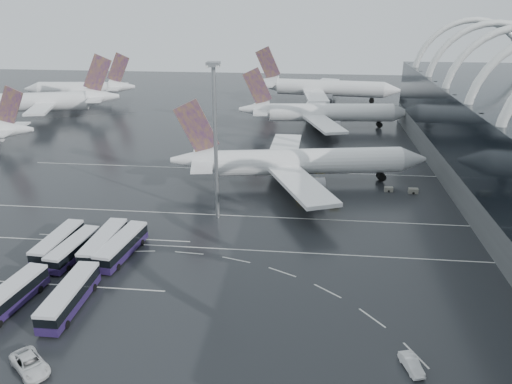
# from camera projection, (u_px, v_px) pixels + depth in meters

# --- Properties ---
(ground) EXTENTS (420.00, 420.00, 0.00)m
(ground) POSITION_uv_depth(u_px,v_px,m) (246.00, 245.00, 86.91)
(ground) COLOR black
(ground) RESTS_ON ground
(lane_marking_near) EXTENTS (120.00, 0.25, 0.01)m
(lane_marking_near) POSITION_uv_depth(u_px,v_px,m) (245.00, 250.00, 85.06)
(lane_marking_near) COLOR beige
(lane_marking_near) RESTS_ON ground
(lane_marking_mid) EXTENTS (120.00, 0.25, 0.01)m
(lane_marking_mid) POSITION_uv_depth(u_px,v_px,m) (254.00, 216.00, 98.02)
(lane_marking_mid) COLOR beige
(lane_marking_mid) RESTS_ON ground
(lane_marking_far) EXTENTS (120.00, 0.25, 0.01)m
(lane_marking_far) POSITION_uv_depth(u_px,v_px,m) (266.00, 171.00, 123.94)
(lane_marking_far) COLOR beige
(lane_marking_far) RESTS_ON ground
(bus_bay_line_south) EXTENTS (28.00, 0.25, 0.01)m
(bus_bay_line_south) POSITION_uv_depth(u_px,v_px,m) (74.00, 286.00, 74.50)
(bus_bay_line_south) COLOR beige
(bus_bay_line_south) RESTS_ON ground
(bus_bay_line_north) EXTENTS (28.00, 0.25, 0.01)m
(bus_bay_line_north) POSITION_uv_depth(u_px,v_px,m) (114.00, 238.00, 89.31)
(bus_bay_line_north) COLOR beige
(bus_bay_line_north) RESTS_ON ground
(airliner_main) EXTENTS (58.83, 50.92, 19.97)m
(airliner_main) POSITION_uv_depth(u_px,v_px,m) (296.00, 163.00, 113.82)
(airliner_main) COLOR white
(airliner_main) RESTS_ON ground
(airliner_gate_b) EXTENTS (56.44, 50.51, 19.59)m
(airliner_gate_b) POSITION_uv_depth(u_px,v_px,m) (322.00, 113.00, 162.91)
(airliner_gate_b) COLOR white
(airliner_gate_b) RESTS_ON ground
(airliner_gate_c) EXTENTS (60.96, 55.89, 21.70)m
(airliner_gate_c) POSITION_uv_depth(u_px,v_px,m) (322.00, 88.00, 204.11)
(airliner_gate_c) COLOR white
(airliner_gate_c) RESTS_ON ground
(jet_remote_mid) EXTENTS (49.94, 40.53, 21.95)m
(jet_remote_mid) POSITION_uv_depth(u_px,v_px,m) (50.00, 101.00, 177.07)
(jet_remote_mid) COLOR white
(jet_remote_mid) RESTS_ON ground
(jet_remote_far) EXTENTS (45.58, 36.76, 19.83)m
(jet_remote_far) POSITION_uv_depth(u_px,v_px,m) (82.00, 89.00, 203.79)
(jet_remote_far) COLOR white
(jet_remote_far) RESTS_ON ground
(bus_row_near_a) EXTENTS (3.62, 13.12, 3.20)m
(bus_row_near_a) POSITION_uv_depth(u_px,v_px,m) (58.00, 243.00, 83.64)
(bus_row_near_a) COLOR #1F133C
(bus_row_near_a) RESTS_ON ground
(bus_row_near_b) EXTENTS (4.27, 12.77, 3.08)m
(bus_row_near_b) POSITION_uv_depth(u_px,v_px,m) (73.00, 249.00, 81.83)
(bus_row_near_b) COLOR #1F133C
(bus_row_near_b) RESTS_ON ground
(bus_row_near_c) EXTENTS (3.53, 13.89, 3.40)m
(bus_row_near_c) POSITION_uv_depth(u_px,v_px,m) (104.00, 243.00, 83.25)
(bus_row_near_c) COLOR #1F133C
(bus_row_near_c) RESTS_ON ground
(bus_row_near_d) EXTENTS (4.70, 13.88, 3.35)m
(bus_row_near_d) POSITION_uv_depth(u_px,v_px,m) (122.00, 246.00, 82.40)
(bus_row_near_d) COLOR #1F133C
(bus_row_near_d) RESTS_ON ground
(bus_row_far_a) EXTENTS (4.65, 13.62, 3.29)m
(bus_row_far_a) POSITION_uv_depth(u_px,v_px,m) (10.00, 296.00, 68.61)
(bus_row_far_a) COLOR #1F133C
(bus_row_far_a) RESTS_ON ground
(bus_row_far_c) EXTENTS (3.43, 13.92, 3.42)m
(bus_row_far_c) POSITION_uv_depth(u_px,v_px,m) (70.00, 296.00, 68.56)
(bus_row_far_c) COLOR #1F133C
(bus_row_far_c) RESTS_ON ground
(van_curve_a) EXTENTS (6.68, 6.30, 1.75)m
(van_curve_a) POSITION_uv_depth(u_px,v_px,m) (30.00, 364.00, 57.35)
(van_curve_a) COLOR silver
(van_curve_a) RESTS_ON ground
(van_curve_c) EXTENTS (2.64, 4.49, 1.40)m
(van_curve_c) POSITION_uv_depth(u_px,v_px,m) (412.00, 364.00, 57.55)
(van_curve_c) COLOR silver
(van_curve_c) RESTS_ON ground
(floodlight_mast) EXTENTS (2.28, 2.28, 29.70)m
(floodlight_mast) POSITION_uv_depth(u_px,v_px,m) (215.00, 124.00, 91.11)
(floodlight_mast) COLOR gray
(floodlight_mast) RESTS_ON ground
(gse_cart_belly_a) EXTENTS (1.99, 1.18, 1.08)m
(gse_cart_belly_a) POSITION_uv_depth(u_px,v_px,m) (335.00, 203.00, 102.95)
(gse_cart_belly_a) COLOR gold
(gse_cart_belly_a) RESTS_ON ground
(gse_cart_belly_b) EXTENTS (1.88, 1.11, 1.02)m
(gse_cart_belly_b) POSITION_uv_depth(u_px,v_px,m) (389.00, 189.00, 110.52)
(gse_cart_belly_b) COLOR slate
(gse_cart_belly_b) RESTS_ON ground
(gse_cart_belly_c) EXTENTS (2.13, 1.26, 1.16)m
(gse_cart_belly_c) POSITION_uv_depth(u_px,v_px,m) (302.00, 198.00, 105.33)
(gse_cart_belly_c) COLOR gold
(gse_cart_belly_c) RESTS_ON ground
(gse_cart_belly_d) EXTENTS (2.05, 1.21, 1.12)m
(gse_cart_belly_d) POSITION_uv_depth(u_px,v_px,m) (413.00, 191.00, 109.49)
(gse_cart_belly_d) COLOR slate
(gse_cart_belly_d) RESTS_ON ground
(gse_cart_belly_e) EXTENTS (1.99, 1.18, 1.09)m
(gse_cart_belly_e) POSITION_uv_depth(u_px,v_px,m) (321.00, 180.00, 115.75)
(gse_cart_belly_e) COLOR gold
(gse_cart_belly_e) RESTS_ON ground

